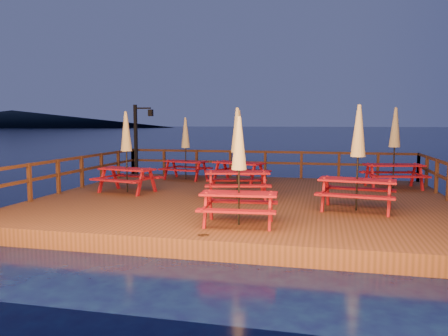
# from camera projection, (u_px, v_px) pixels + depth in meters

# --- Properties ---
(ground) EXTENTS (500.00, 500.00, 0.00)m
(ground) POSITION_uv_depth(u_px,v_px,m) (244.00, 210.00, 13.27)
(ground) COLOR black
(ground) RESTS_ON ground
(deck) EXTENTS (12.00, 10.00, 0.40)m
(deck) POSITION_uv_depth(u_px,v_px,m) (244.00, 203.00, 13.24)
(deck) COLOR #4A2C18
(deck) RESTS_ON ground
(deck_piles) EXTENTS (11.44, 9.44, 1.40)m
(deck_piles) POSITION_uv_depth(u_px,v_px,m) (244.00, 220.00, 13.30)
(deck_piles) COLOR #3D2513
(deck_piles) RESTS_ON ground
(railing) EXTENTS (11.80, 9.75, 1.10)m
(railing) POSITION_uv_depth(u_px,v_px,m) (253.00, 166.00, 14.87)
(railing) COLOR #3D2513
(railing) RESTS_ON deck
(lamp_post) EXTENTS (0.85, 0.18, 3.00)m
(lamp_post) POSITION_uv_depth(u_px,v_px,m) (139.00, 133.00, 18.64)
(lamp_post) COLOR black
(lamp_post) RESTS_ON deck
(headland_left) EXTENTS (180.00, 84.00, 9.00)m
(headland_left) POSITION_uv_depth(u_px,v_px,m) (12.00, 119.00, 232.46)
(headland_left) COLOR black
(headland_left) RESTS_ON ground
(picnic_table_0) EXTENTS (1.98, 1.76, 2.44)m
(picnic_table_0) POSITION_uv_depth(u_px,v_px,m) (186.00, 147.00, 17.21)
(picnic_table_0) COLOR maroon
(picnic_table_0) RESTS_ON deck
(picnic_table_1) EXTENTS (2.18, 1.93, 2.68)m
(picnic_table_1) POSITION_uv_depth(u_px,v_px,m) (237.00, 152.00, 12.83)
(picnic_table_1) COLOR maroon
(picnic_table_1) RESTS_ON deck
(picnic_table_2) EXTENTS (2.31, 2.12, 2.69)m
(picnic_table_2) POSITION_uv_depth(u_px,v_px,m) (239.00, 146.00, 15.81)
(picnic_table_2) COLOR maroon
(picnic_table_2) RESTS_ON deck
(picnic_table_3) EXTENTS (2.18, 1.90, 2.75)m
(picnic_table_3) POSITION_uv_depth(u_px,v_px,m) (394.00, 147.00, 14.84)
(picnic_table_3) COLOR maroon
(picnic_table_3) RESTS_ON deck
(picnic_table_4) EXTENTS (1.76, 1.49, 2.38)m
(picnic_table_4) POSITION_uv_depth(u_px,v_px,m) (239.00, 169.00, 9.52)
(picnic_table_4) COLOR maroon
(picnic_table_4) RESTS_ON deck
(picnic_table_5) EXTENTS (2.10, 1.86, 2.60)m
(picnic_table_5) POSITION_uv_depth(u_px,v_px,m) (126.00, 151.00, 13.99)
(picnic_table_5) COLOR maroon
(picnic_table_5) RESTS_ON deck
(picnic_table_6) EXTENTS (2.11, 1.83, 2.70)m
(picnic_table_6) POSITION_uv_depth(u_px,v_px,m) (358.00, 156.00, 11.06)
(picnic_table_6) COLOR maroon
(picnic_table_6) RESTS_ON deck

